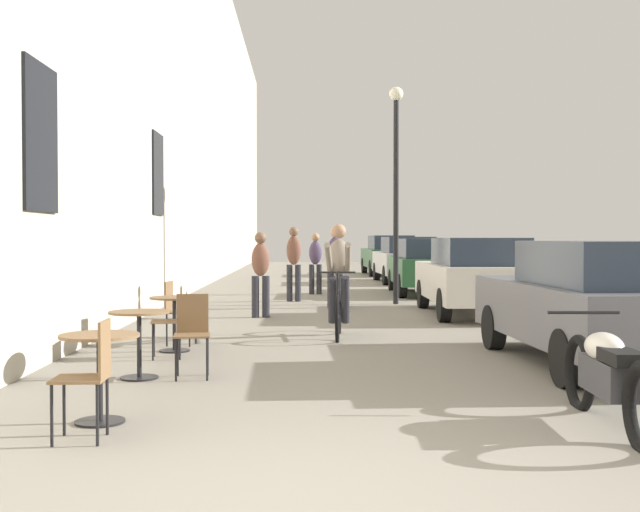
{
  "coord_description": "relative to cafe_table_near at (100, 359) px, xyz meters",
  "views": [
    {
      "loc": [
        -0.2,
        -4.36,
        1.5
      ],
      "look_at": [
        0.18,
        11.9,
        1.12
      ],
      "focal_mm": 43.87,
      "sensor_mm": 36.0,
      "label": 1
    }
  ],
  "objects": [
    {
      "name": "ground_plane",
      "position": [
        1.84,
        -1.98,
        -0.52
      ],
      "size": [
        88.0,
        88.0,
        0.0
      ],
      "primitive_type": "plane",
      "color": "gray"
    },
    {
      "name": "building_facade_left",
      "position": [
        -1.61,
        12.02,
        5.38
      ],
      "size": [
        0.54,
        68.0,
        11.81
      ],
      "color": "#B7AD99",
      "rests_on": "ground_plane"
    },
    {
      "name": "cafe_table_near",
      "position": [
        0.0,
        0.0,
        0.0
      ],
      "size": [
        0.64,
        0.64,
        0.72
      ],
      "color": "black",
      "rests_on": "ground_plane"
    },
    {
      "name": "cafe_chair_near_toward_street",
      "position": [
        0.08,
        -0.56,
        -0.0
      ],
      "size": [
        0.39,
        0.39,
        0.89
      ],
      "color": "black",
      "rests_on": "ground_plane"
    },
    {
      "name": "cafe_table_mid",
      "position": [
        -0.09,
        1.99,
        0.0
      ],
      "size": [
        0.64,
        0.64,
        0.72
      ],
      "color": "black",
      "rests_on": "ground_plane"
    },
    {
      "name": "cafe_chair_mid_toward_street",
      "position": [
        0.46,
        2.06,
        -0.0
      ],
      "size": [
        0.42,
        0.42,
        0.89
      ],
      "color": "black",
      "rests_on": "ground_plane"
    },
    {
      "name": "cafe_table_far",
      "position": [
        -0.04,
        3.98,
        0.0
      ],
      "size": [
        0.64,
        0.64,
        0.72
      ],
      "color": "black",
      "rests_on": "ground_plane"
    },
    {
      "name": "cafe_chair_far_toward_street",
      "position": [
        0.03,
        3.4,
        -0.0
      ],
      "size": [
        0.43,
        0.43,
        0.89
      ],
      "color": "black",
      "rests_on": "ground_plane"
    },
    {
      "name": "cafe_chair_far_toward_wall",
      "position": [
        -0.12,
        4.6,
        -0.0
      ],
      "size": [
        0.43,
        0.43,
        0.89
      ],
      "color": "black",
      "rests_on": "ground_plane"
    },
    {
      "name": "cyclist_on_bicycle",
      "position": [
        2.2,
        5.51,
        0.29
      ],
      "size": [
        0.52,
        1.76,
        1.74
      ],
      "color": "black",
      "rests_on": "ground_plane"
    },
    {
      "name": "pedestrian_near",
      "position": [
        0.86,
        8.34,
        0.38
      ],
      "size": [
        0.38,
        0.3,
        1.61
      ],
      "color": "#26262D",
      "rests_on": "ground_plane"
    },
    {
      "name": "pedestrian_mid",
      "position": [
        2.35,
        10.32,
        0.45
      ],
      "size": [
        0.36,
        0.27,
        1.73
      ],
      "color": "#26262D",
      "rests_on": "ground_plane"
    },
    {
      "name": "pedestrian_far",
      "position": [
        1.45,
        12.06,
        0.47
      ],
      "size": [
        0.34,
        0.24,
        1.76
      ],
      "color": "#26262D",
      "rests_on": "ground_plane"
    },
    {
      "name": "pedestrian_furthest",
      "position": [
        2.0,
        14.39,
        0.39
      ],
      "size": [
        0.37,
        0.29,
        1.63
      ],
      "color": "#26262D",
      "rests_on": "ground_plane"
    },
    {
      "name": "street_lamp",
      "position": [
        3.77,
        11.27,
        2.59
      ],
      "size": [
        0.32,
        0.32,
        4.9
      ],
      "color": "black",
      "rests_on": "ground_plane"
    },
    {
      "name": "parked_car_nearest",
      "position": [
        5.03,
        2.63,
        0.24
      ],
      "size": [
        1.83,
        4.15,
        1.46
      ],
      "color": "#595960",
      "rests_on": "ground_plane"
    },
    {
      "name": "parked_car_second",
      "position": [
        4.99,
        8.7,
        0.26
      ],
      "size": [
        1.85,
        4.25,
        1.5
      ],
      "color": "beige",
      "rests_on": "ground_plane"
    },
    {
      "name": "parked_car_third",
      "position": [
        4.96,
        14.29,
        0.24
      ],
      "size": [
        1.84,
        4.19,
        1.48
      ],
      "color": "#23512D",
      "rests_on": "ground_plane"
    },
    {
      "name": "parked_car_fourth",
      "position": [
        5.12,
        19.66,
        0.27
      ],
      "size": [
        1.86,
        4.32,
        1.53
      ],
      "color": "#B7B7BC",
      "rests_on": "ground_plane"
    },
    {
      "name": "parked_car_fifth",
      "position": [
        5.17,
        25.06,
        0.3
      ],
      "size": [
        1.96,
        4.51,
        1.59
      ],
      "color": "#23512D",
      "rests_on": "ground_plane"
    },
    {
      "name": "parked_motorcycle",
      "position": [
        4.06,
        -0.27,
        -0.12
      ],
      "size": [
        0.62,
        2.15,
        0.92
      ],
      "color": "black",
      "rests_on": "ground_plane"
    }
  ]
}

